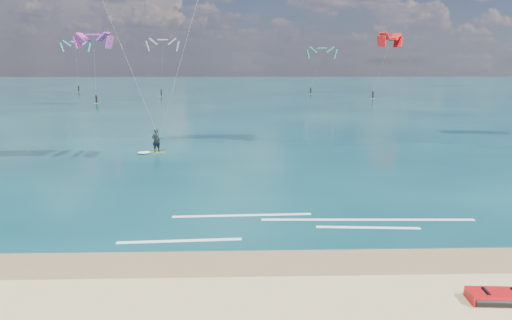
{
  "coord_description": "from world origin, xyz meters",
  "views": [
    {
      "loc": [
        -0.97,
        -12.68,
        7.27
      ],
      "look_at": [
        -0.38,
        8.0,
        2.78
      ],
      "focal_mm": 32.0,
      "sensor_mm": 36.0,
      "label": 1
    }
  ],
  "objects": [
    {
      "name": "ground",
      "position": [
        0.0,
        40.0,
        0.0
      ],
      "size": [
        320.0,
        320.0,
        0.0
      ],
      "primitive_type": "plane",
      "color": "tan",
      "rests_on": "ground"
    },
    {
      "name": "wet_sand_strip",
      "position": [
        0.0,
        3.0,
        0.0
      ],
      "size": [
        320.0,
        2.4,
        0.01
      ],
      "primitive_type": "cube",
      "color": "brown",
      "rests_on": "ground"
    },
    {
      "name": "sea",
      "position": [
        0.0,
        104.0,
        0.02
      ],
      "size": [
        320.0,
        200.0,
        0.04
      ],
      "primitive_type": "cube",
      "color": "#0A2C37",
      "rests_on": "ground"
    },
    {
      "name": "packed_kite_mid",
      "position": [
        7.24,
        -0.1,
        0.0
      ],
      "size": [
        2.81,
        1.26,
        0.39
      ],
      "primitive_type": null,
      "rotation": [
        0.0,
        0.0,
        -0.07
      ],
      "color": "red",
      "rests_on": "ground"
    },
    {
      "name": "kitesurfer_main",
      "position": [
        -7.38,
        20.62,
        8.53
      ],
      "size": [
        8.86,
        7.12,
        16.2
      ],
      "rotation": [
        0.0,
        0.0,
        -0.02
      ],
      "color": "#A7CB17",
      "rests_on": "sea"
    },
    {
      "name": "shoreline_foam",
      "position": [
        1.65,
        6.89,
        0.04
      ],
      "size": [
        15.96,
        3.6,
        0.01
      ],
      "color": "white",
      "rests_on": "ground"
    },
    {
      "name": "distant_kites",
      "position": [
        -8.08,
        79.47,
        5.65
      ],
      "size": [
        70.85,
        34.52,
        12.0
      ],
      "color": "red",
      "rests_on": "ground"
    }
  ]
}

